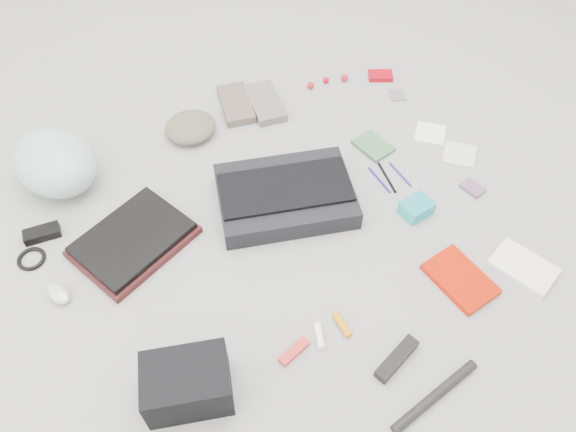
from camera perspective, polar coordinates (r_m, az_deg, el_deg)
name	(u,v)px	position (r m, az deg, el deg)	size (l,w,h in m)	color
ground_plane	(288,226)	(1.80, 0.00, -0.98)	(4.00, 4.00, 0.00)	gray
messenger_bag	(285,196)	(1.83, -0.26, 2.05)	(0.43, 0.31, 0.07)	black
bag_flap	(285,188)	(1.80, -0.27, 2.91)	(0.42, 0.19, 0.01)	black
laptop_sleeve	(134,242)	(1.81, -15.39, -2.54)	(0.34, 0.26, 0.02)	#431616
laptop	(132,237)	(1.80, -15.54, -2.12)	(0.32, 0.24, 0.02)	black
bike_helmet	(55,163)	(2.01, -22.57, 5.04)	(0.25, 0.31, 0.19)	silver
beanie	(190,127)	(2.09, -9.89, 8.88)	(0.19, 0.18, 0.06)	brown
mitten_left	(236,104)	(2.19, -5.31, 11.25)	(0.11, 0.22, 0.03)	#64554C
mitten_right	(265,103)	(2.19, -2.34, 11.40)	(0.11, 0.22, 0.03)	#74645B
power_brick	(42,233)	(1.93, -23.72, -1.63)	(0.11, 0.05, 0.03)	black
cable_coil	(31,259)	(1.89, -24.62, -3.97)	(0.09, 0.09, 0.01)	black
mouse	(59,293)	(1.77, -22.28, -7.28)	(0.05, 0.09, 0.03)	silver
camera_bag	(187,384)	(1.49, -10.20, -16.43)	(0.22, 0.15, 0.14)	black
multitool	(294,351)	(1.57, 0.63, -13.59)	(0.10, 0.03, 0.02)	red
toiletry_tube_white	(319,336)	(1.59, 3.21, -12.08)	(0.02, 0.02, 0.07)	white
toiletry_tube_orange	(342,325)	(1.61, 5.54, -10.97)	(0.02, 0.02, 0.08)	orange
u_lock	(397,359)	(1.58, 10.97, -14.05)	(0.15, 0.04, 0.03)	black
bike_pump	(435,396)	(1.56, 14.71, -17.27)	(0.03, 0.03, 0.29)	black
book_red	(460,279)	(1.75, 17.09, -6.15)	(0.14, 0.20, 0.02)	#C61600
book_white	(524,267)	(1.84, 22.82, -4.80)	(0.12, 0.18, 0.02)	white
notepad	(373,146)	(2.05, 8.63, 7.05)	(0.10, 0.13, 0.02)	#3F6B44
pen_blue	(379,180)	(1.95, 9.25, 3.67)	(0.01, 0.01, 0.13)	#1E1792
pen_black	(387,178)	(1.96, 10.02, 3.87)	(0.01, 0.01, 0.14)	black
pen_navy	(400,174)	(1.98, 11.33, 4.17)	(0.01, 0.01, 0.12)	navy
accordion_wallet	(416,208)	(1.86, 12.91, 0.81)	(0.09, 0.08, 0.05)	teal
card_deck	(473,188)	(1.99, 18.24, 2.72)	(0.05, 0.07, 0.01)	#815770
napkin_top	(430,133)	(2.15, 14.27, 8.15)	(0.11, 0.11, 0.01)	white
napkin_bottom	(460,154)	(2.10, 17.05, 6.02)	(0.11, 0.11, 0.01)	silver
lollipop_a	(311,85)	(2.27, 2.30, 13.13)	(0.03, 0.03, 0.03)	#A31917
lollipop_b	(326,80)	(2.31, 3.88, 13.61)	(0.02, 0.02, 0.02)	#AA0511
lollipop_c	(344,78)	(2.32, 5.75, 13.80)	(0.03, 0.03, 0.03)	#A3141F
altoids_tin	(380,76)	(2.36, 9.36, 13.88)	(0.10, 0.06, 0.02)	#AA0514
stamp_sheet	(397,95)	(2.29, 11.04, 11.98)	(0.06, 0.07, 0.00)	gray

